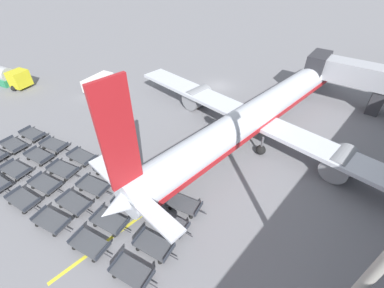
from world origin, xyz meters
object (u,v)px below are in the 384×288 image
Objects in this scene: baggage_dolly_row_near_col_f at (132,272)px; baggage_dolly_row_mid_b_col_b at (39,156)px; baggage_dolly_row_near_col_d at (52,221)px; baggage_dolly_row_far_col_d at (110,171)px; baggage_dolly_row_far_col_b at (54,145)px; airplane at (260,112)px; baggage_dolly_row_far_col_c at (82,157)px; baggage_dolly_row_mid_b_col_c at (63,170)px; baggage_dolly_row_far_col_a at (33,134)px; baggage_dolly_row_mid_a_col_f at (154,246)px; baggage_dolly_row_mid_b_col_f at (170,224)px; baggage_dolly_row_mid_b_col_d at (94,186)px; baggage_dolly_row_mid_b_col_a at (14,145)px; fuel_tanker_primary at (4,76)px; baggage_dolly_row_mid_a_col_e at (110,221)px; baggage_dolly_row_far_col_e at (144,186)px; baggage_dolly_row_far_col_f at (184,204)px; baggage_dolly_row_mid_a_col_b at (16,170)px; baggage_dolly_row_mid_a_col_d at (74,203)px; baggage_dolly_row_near_col_c at (23,200)px; service_van at (98,83)px; baggage_dolly_row_near_col_e at (90,244)px; baggage_dolly_row_mid_b_col_e at (130,204)px; baggage_dolly_row_mid_a_col_c at (46,184)px.

baggage_dolly_row_near_col_f and baggage_dolly_row_mid_b_col_b have the same top height.
baggage_dolly_row_near_col_d and baggage_dolly_row_far_col_d have the same top height.
baggage_dolly_row_mid_b_col_b is at bearing 162.75° from baggage_dolly_row_near_col_d.
baggage_dolly_row_near_col_d is 11.12m from baggage_dolly_row_far_col_b.
airplane is 11.39× the size of baggage_dolly_row_far_col_c.
baggage_dolly_row_mid_b_col_c is 8.77m from baggage_dolly_row_far_col_a.
baggage_dolly_row_mid_a_col_f is at bearing 2.98° from baggage_dolly_row_mid_b_col_c.
baggage_dolly_row_mid_b_col_f is 17.69m from baggage_dolly_row_far_col_b.
baggage_dolly_row_near_col_f and baggage_dolly_row_far_col_d have the same top height.
baggage_dolly_row_mid_b_col_d is at bearing -73.46° from baggage_dolly_row_far_col_d.
baggage_dolly_row_far_col_d is at bearing 22.74° from baggage_dolly_row_mid_b_col_a.
baggage_dolly_row_far_col_a is 1.00× the size of baggage_dolly_row_far_col_d.
baggage_dolly_row_near_col_d is 1.00× the size of baggage_dolly_row_far_col_c.
baggage_dolly_row_near_col_d is (33.28, -7.52, -0.87)m from fuel_tanker_primary.
baggage_dolly_row_far_col_e is at bearing 101.80° from baggage_dolly_row_mid_a_col_e.
baggage_dolly_row_far_col_e is at bearing -167.47° from baggage_dolly_row_far_col_f.
baggage_dolly_row_mid_a_col_b is at bearing -36.11° from baggage_dolly_row_far_col_a.
baggage_dolly_row_mid_b_col_b is at bearing 175.78° from baggage_dolly_row_mid_a_col_d.
baggage_dolly_row_near_col_c and baggage_dolly_row_mid_a_col_b have the same top height.
baggage_dolly_row_mid_b_col_f is 2.28m from baggage_dolly_row_far_col_f.
baggage_dolly_row_mid_b_col_a is at bearing 172.55° from baggage_dolly_row_near_col_d.
baggage_dolly_row_mid_b_col_b is 4.75m from baggage_dolly_row_far_col_c.
baggage_dolly_row_mid_a_col_f is 13.38m from baggage_dolly_row_mid_b_col_c.
service_van reaches higher than baggage_dolly_row_near_col_e.
baggage_dolly_row_far_col_a is at bearing 177.38° from baggage_dolly_row_mid_a_col_e.
baggage_dolly_row_mid_b_col_a is (6.17, -15.10, -0.68)m from service_van.
airplane is 11.39× the size of baggage_dolly_row_far_col_b.
baggage_dolly_row_mid_b_col_b is 1.00× the size of baggage_dolly_row_mid_b_col_e.
baggage_dolly_row_mid_b_col_c is at bearing -167.15° from baggage_dolly_row_mid_b_col_f.
baggage_dolly_row_mid_a_col_e is 4.62m from baggage_dolly_row_far_col_e.
baggage_dolly_row_mid_b_col_d is (8.41, 1.62, 0.00)m from baggage_dolly_row_mid_b_col_b.
baggage_dolly_row_far_col_a is at bearing -167.49° from baggage_dolly_row_far_col_e.
baggage_dolly_row_near_col_e is 6.94m from baggage_dolly_row_far_col_e.
airplane is 11.40× the size of baggage_dolly_row_far_col_e.
baggage_dolly_row_far_col_d is at bearing -29.25° from service_van.
baggage_dolly_row_mid_a_col_c is at bearing -139.39° from baggage_dolly_row_far_col_e.
baggage_dolly_row_far_col_d is at bearing 41.15° from baggage_dolly_row_mid_a_col_b.
baggage_dolly_row_mid_b_col_f is (21.06, 4.80, 0.00)m from baggage_dolly_row_mid_b_col_a.
baggage_dolly_row_near_col_d and baggage_dolly_row_far_col_a have the same top height.
airplane is 11.40× the size of baggage_dolly_row_mid_b_col_f.
baggage_dolly_row_mid_a_col_e is at bearing 14.73° from baggage_dolly_row_mid_a_col_d.
baggage_dolly_row_mid_a_col_e is 1.00× the size of baggage_dolly_row_mid_b_col_f.
baggage_dolly_row_far_col_d is (31.75, -0.78, -0.87)m from fuel_tanker_primary.
baggage_dolly_row_mid_a_col_f is at bearing 13.91° from baggage_dolly_row_mid_a_col_d.
baggage_dolly_row_mid_b_col_d is (12.55, 2.75, 0.00)m from baggage_dolly_row_mid_b_col_a.
airplane is at bearing 94.90° from baggage_dolly_row_far_col_f.
airplane is at bearing 75.99° from baggage_dolly_row_near_col_d.
baggage_dolly_row_near_col_f is 1.00× the size of baggage_dolly_row_mid_b_col_c.
service_van is 1.44× the size of baggage_dolly_row_mid_a_col_c.
baggage_dolly_row_far_col_d is at bearing 12.02° from baggage_dolly_row_far_col_a.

